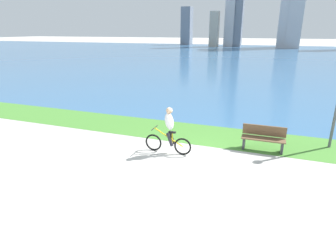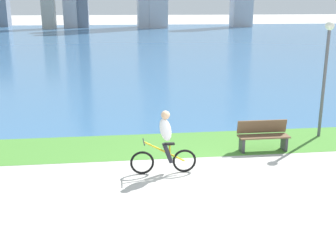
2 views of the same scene
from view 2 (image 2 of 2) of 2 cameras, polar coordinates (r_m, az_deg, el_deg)
ground_plane at (r=10.41m, az=5.97°, el=-7.96°), size 300.00×300.00×0.00m
grass_strip_bayside at (r=13.32m, az=2.88°, el=-2.41°), size 120.00×2.42×0.01m
bay_water_surface at (r=51.17m, az=-4.78°, el=11.31°), size 300.00×74.61×0.00m
cyclist_lead at (r=10.83m, az=-0.41°, el=-2.20°), size 1.71×0.52×1.66m
bench_near_path at (r=12.94m, az=12.54°, el=-1.28°), size 1.50×0.47×0.90m
lamppost_tall at (r=14.46m, az=20.32°, el=7.98°), size 0.28×0.28×3.69m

